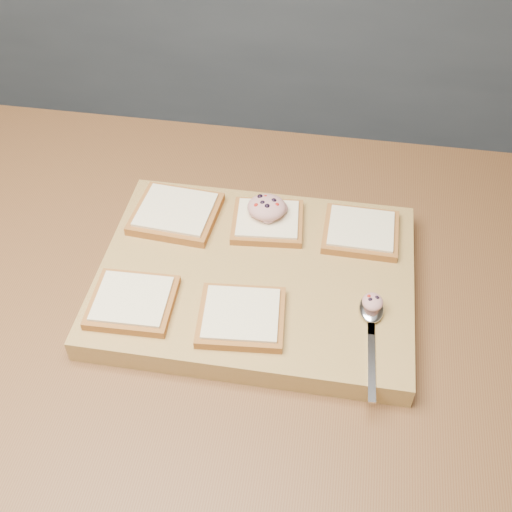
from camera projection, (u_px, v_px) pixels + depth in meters
The scene contains 11 objects.
island_counter at pixel (225, 423), 1.31m from camera, with size 2.00×0.80×0.90m.
back_counter at pixel (302, 65), 2.28m from camera, with size 3.60×0.62×0.94m.
cutting_board at pixel (256, 278), 0.96m from camera, with size 0.46×0.35×0.04m, color tan.
bread_far_left at pixel (176, 213), 1.03m from camera, with size 0.14×0.13×0.02m.
bread_far_center at pixel (268, 221), 1.01m from camera, with size 0.12×0.11×0.02m.
bread_far_right at pixel (361, 231), 1.00m from camera, with size 0.12×0.11×0.02m.
bread_near_left at pixel (132, 301), 0.90m from camera, with size 0.12×0.11×0.02m.
bread_near_center at pixel (241, 316), 0.88m from camera, with size 0.13×0.12×0.02m.
tuna_salad_dollop at pixel (267, 207), 1.00m from camera, with size 0.06×0.06×0.03m.
spoon at pixel (371, 316), 0.88m from camera, with size 0.04×0.17×0.01m.
spoon_salad at pixel (373, 302), 0.88m from camera, with size 0.03×0.03×0.02m.
Camera 1 is at (0.17, -0.65, 1.63)m, focal length 45.00 mm.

